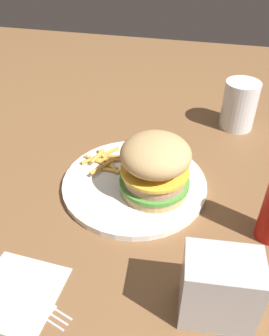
{
  "coord_description": "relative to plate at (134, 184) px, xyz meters",
  "views": [
    {
      "loc": [
        0.12,
        -0.48,
        0.42
      ],
      "look_at": [
        0.01,
        -0.02,
        0.04
      ],
      "focal_mm": 37.24,
      "sensor_mm": 36.0,
      "label": 1
    }
  ],
  "objects": [
    {
      "name": "plate",
      "position": [
        0.0,
        0.0,
        0.0
      ],
      "size": [
        0.26,
        0.26,
        0.01
      ],
      "primitive_type": "cylinder",
      "color": "white",
      "rests_on": "ground_plane"
    },
    {
      "name": "fork",
      "position": [
        -0.1,
        -0.25,
        -0.0
      ],
      "size": [
        0.17,
        0.07,
        0.0
      ],
      "color": "silver",
      "rests_on": "napkin"
    },
    {
      "name": "napkin",
      "position": [
        -0.1,
        -0.25,
        -0.01
      ],
      "size": [
        0.12,
        0.12,
        0.0
      ],
      "primitive_type": "cube",
      "rotation": [
        0.0,
        0.0,
        -0.06
      ],
      "color": "white",
      "rests_on": "ground_plane"
    },
    {
      "name": "drink_glass",
      "position": [
        0.18,
        0.26,
        0.04
      ],
      "size": [
        0.08,
        0.08,
        0.11
      ],
      "color": "silver",
      "rests_on": "ground_plane"
    },
    {
      "name": "ground_plane",
      "position": [
        -0.01,
        0.02,
        -0.01
      ],
      "size": [
        1.6,
        1.6,
        0.0
      ],
      "primitive_type": "plane",
      "color": "brown"
    },
    {
      "name": "fries_pile",
      "position": [
        -0.06,
        0.04,
        0.01
      ],
      "size": [
        0.11,
        0.1,
        0.01
      ],
      "color": "#E5B251",
      "rests_on": "plate"
    },
    {
      "name": "napkin_dispenser",
      "position": [
        0.15,
        -0.21,
        0.05
      ],
      "size": [
        0.09,
        0.07,
        0.1
      ],
      "primitive_type": "cube",
      "rotation": [
        0.0,
        0.0,
        3.23
      ],
      "color": "#B7BABF",
      "rests_on": "ground_plane"
    },
    {
      "name": "sandwich",
      "position": [
        0.04,
        -0.02,
        0.06
      ],
      "size": [
        0.12,
        0.12,
        0.11
      ],
      "color": "tan",
      "rests_on": "plate"
    }
  ]
}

